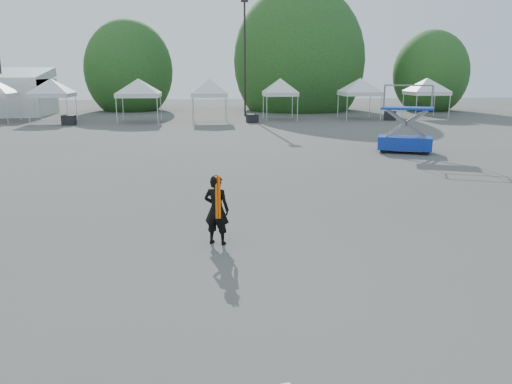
{
  "coord_description": "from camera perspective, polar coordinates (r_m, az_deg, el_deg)",
  "views": [
    {
      "loc": [
        -0.4,
        -12.19,
        3.89
      ],
      "look_at": [
        0.65,
        -1.61,
        1.3
      ],
      "focal_mm": 35.0,
      "sensor_mm": 36.0,
      "label": 1
    }
  ],
  "objects": [
    {
      "name": "tree_mid_w",
      "position": [
        52.74,
        -14.32,
        13.3
      ],
      "size": [
        4.16,
        4.16,
        6.33
      ],
      "color": "#382314",
      "rests_on": "ground"
    },
    {
      "name": "crate_east",
      "position": [
        42.26,
        15.06,
        8.42
      ],
      "size": [
        1.14,
        1.03,
        0.72
      ],
      "primitive_type": "cube",
      "rotation": [
        0.0,
        0.0,
        -0.4
      ],
      "color": "black",
      "rests_on": "ground"
    },
    {
      "name": "man",
      "position": [
        11.39,
        -4.53,
        -2.01
      ],
      "size": [
        0.7,
        0.59,
        1.63
      ],
      "rotation": [
        0.0,
        0.0,
        2.74
      ],
      "color": "black",
      "rests_on": "ground"
    },
    {
      "name": "tent_h",
      "position": [
        45.11,
        19.0,
        11.89
      ],
      "size": [
        4.3,
        4.3,
        3.88
      ],
      "color": "silver",
      "rests_on": "ground"
    },
    {
      "name": "crate_west",
      "position": [
        39.58,
        -20.6,
        7.7
      ],
      "size": [
        0.95,
        0.74,
        0.73
      ],
      "primitive_type": "cube",
      "rotation": [
        0.0,
        0.0,
        -0.02
      ],
      "color": "black",
      "rests_on": "ground"
    },
    {
      "name": "scissor_lift",
      "position": [
        25.35,
        16.81,
        8.0
      ],
      "size": [
        2.8,
        2.11,
        3.25
      ],
      "rotation": [
        0.0,
        0.0,
        -0.39
      ],
      "color": "#0B2E94",
      "rests_on": "ground"
    },
    {
      "name": "ground",
      "position": [
        12.8,
        -3.61,
        -4.04
      ],
      "size": [
        120.0,
        120.0,
        0.0
      ],
      "primitive_type": "plane",
      "color": "#474442",
      "rests_on": "ground"
    },
    {
      "name": "tree_far_e",
      "position": [
        54.05,
        19.33,
        12.64
      ],
      "size": [
        3.84,
        3.84,
        5.84
      ],
      "color": "#382314",
      "rests_on": "ground"
    },
    {
      "name": "tent_c",
      "position": [
        42.38,
        -22.4,
        11.54
      ],
      "size": [
        4.25,
        4.25,
        3.88
      ],
      "color": "silver",
      "rests_on": "ground"
    },
    {
      "name": "tent_d",
      "position": [
        39.99,
        -13.32,
        12.12
      ],
      "size": [
        4.52,
        4.52,
        3.88
      ],
      "color": "silver",
      "rests_on": "ground"
    },
    {
      "name": "tree_mid_e",
      "position": [
        52.06,
        4.92,
        14.67
      ],
      "size": [
        5.12,
        5.12,
        7.79
      ],
      "color": "#382314",
      "rests_on": "ground"
    },
    {
      "name": "tent_g",
      "position": [
        42.47,
        11.8,
        12.27
      ],
      "size": [
        4.22,
        4.22,
        3.88
      ],
      "color": "silver",
      "rests_on": "ground"
    },
    {
      "name": "light_pole_east",
      "position": [
        44.35,
        -1.29,
        15.77
      ],
      "size": [
        0.6,
        0.25,
        9.8
      ],
      "color": "black",
      "rests_on": "ground"
    },
    {
      "name": "crate_mid",
      "position": [
        38.92,
        -0.43,
        8.42
      ],
      "size": [
        0.96,
        0.81,
        0.66
      ],
      "primitive_type": "cube",
      "rotation": [
        0.0,
        0.0,
        0.2
      ],
      "color": "black",
      "rests_on": "ground"
    },
    {
      "name": "tent_f",
      "position": [
        40.95,
        2.79,
        12.49
      ],
      "size": [
        3.75,
        3.75,
        3.88
      ],
      "color": "silver",
      "rests_on": "ground"
    },
    {
      "name": "tent_e",
      "position": [
        39.44,
        -5.39,
        12.4
      ],
      "size": [
        3.92,
        3.92,
        3.88
      ],
      "color": "silver",
      "rests_on": "ground"
    }
  ]
}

